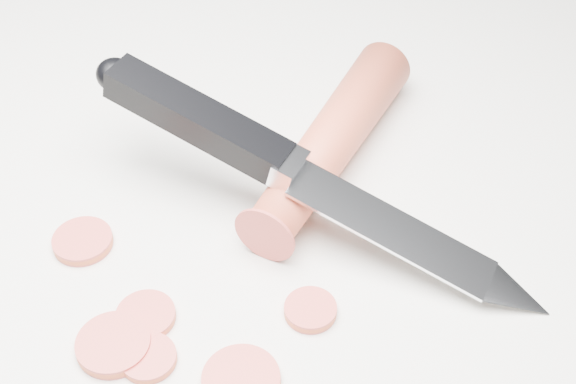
# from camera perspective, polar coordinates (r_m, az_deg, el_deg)

# --- Properties ---
(ground) EXTENTS (2.40, 2.40, 0.00)m
(ground) POSITION_cam_1_polar(r_m,az_deg,el_deg) (0.49, -6.59, -3.35)
(ground) COLOR silver
(ground) RESTS_ON ground
(carrot) EXTENTS (0.09, 0.19, 0.03)m
(carrot) POSITION_cam_1_polar(r_m,az_deg,el_deg) (0.53, 3.11, 3.65)
(carrot) COLOR #C44027
(carrot) RESTS_ON ground
(carrot_slice_0) EXTENTS (0.04, 0.04, 0.01)m
(carrot_slice_0) POSITION_cam_1_polar(r_m,az_deg,el_deg) (0.45, -12.31, -10.56)
(carrot_slice_0) COLOR #C13A33
(carrot_slice_0) RESTS_ON ground
(carrot_slice_1) EXTENTS (0.04, 0.04, 0.01)m
(carrot_slice_1) POSITION_cam_1_polar(r_m,az_deg,el_deg) (0.50, -14.40, -3.41)
(carrot_slice_1) COLOR #C13A33
(carrot_slice_1) RESTS_ON ground
(carrot_slice_2) EXTENTS (0.04, 0.04, 0.01)m
(carrot_slice_2) POSITION_cam_1_polar(r_m,az_deg,el_deg) (0.43, -3.36, -13.19)
(carrot_slice_2) COLOR #C13A33
(carrot_slice_2) RESTS_ON ground
(carrot_slice_4) EXTENTS (0.03, 0.03, 0.01)m
(carrot_slice_4) POSITION_cam_1_polar(r_m,az_deg,el_deg) (0.45, 1.61, -8.38)
(carrot_slice_4) COLOR #C13A33
(carrot_slice_4) RESTS_ON ground
(carrot_slice_5) EXTENTS (0.03, 0.03, 0.01)m
(carrot_slice_5) POSITION_cam_1_polar(r_m,az_deg,el_deg) (0.46, -10.08, -8.65)
(carrot_slice_5) COLOR #C13A33
(carrot_slice_5) RESTS_ON ground
(carrot_slice_6) EXTENTS (0.03, 0.03, 0.01)m
(carrot_slice_6) POSITION_cam_1_polar(r_m,az_deg,el_deg) (0.44, -9.90, -11.55)
(carrot_slice_6) COLOR #C13A33
(carrot_slice_6) RESTS_ON ground
(kitchen_knife) EXTENTS (0.30, 0.12, 0.08)m
(kitchen_knife) POSITION_cam_1_polar(r_m,az_deg,el_deg) (0.47, 1.90, 1.08)
(kitchen_knife) COLOR silver
(kitchen_knife) RESTS_ON ground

